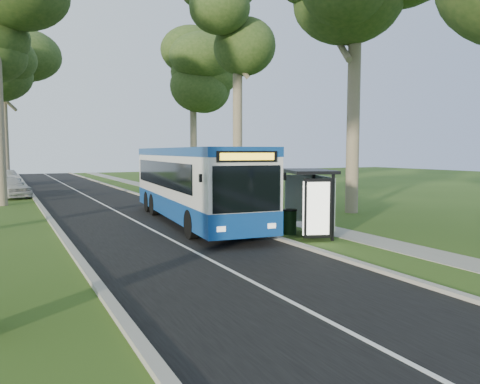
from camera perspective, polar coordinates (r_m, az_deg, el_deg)
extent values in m
plane|color=#2E4B17|center=(16.26, 6.94, -6.55)|extent=(120.00, 120.00, 0.00)
cube|color=black|center=(24.04, -13.77, -2.88)|extent=(7.00, 100.00, 0.02)
cube|color=#9E9B93|center=(25.05, -5.96, -2.33)|extent=(0.25, 100.00, 0.12)
cube|color=#9E9B93|center=(23.49, -22.12, -3.16)|extent=(0.25, 100.00, 0.12)
cube|color=white|center=(24.04, -13.77, -2.85)|extent=(0.12, 100.00, 0.00)
cube|color=gray|center=(26.28, 0.16, -2.07)|extent=(1.50, 100.00, 0.02)
cube|color=white|center=(21.29, -5.75, 1.30)|extent=(3.81, 12.90, 3.02)
cube|color=navy|center=(21.38, -5.72, -1.60)|extent=(3.84, 12.93, 0.85)
cube|color=navy|center=(21.24, -5.78, 4.91)|extent=(3.84, 12.93, 0.34)
cube|color=black|center=(15.53, 2.84, 0.45)|extent=(2.38, 0.27, 1.54)
cube|color=yellow|center=(15.45, 2.92, 4.36)|extent=(1.90, 0.20, 0.23)
cube|color=black|center=(15.77, 2.69, -4.91)|extent=(2.54, 0.35, 0.32)
cylinder|color=black|center=(17.37, -4.70, -3.94)|extent=(0.40, 1.12, 1.10)
cylinder|color=black|center=(18.40, 2.26, -3.42)|extent=(0.40, 1.12, 1.10)
cylinder|color=black|center=(24.53, -11.50, -1.40)|extent=(0.40, 1.12, 1.10)
cylinder|color=black|center=(25.28, -6.24, -1.14)|extent=(0.40, 1.12, 1.10)
cube|color=black|center=(17.60, 12.14, -1.75)|extent=(0.12, 0.12, 2.42)
cube|color=black|center=(19.57, 7.55, -1.01)|extent=(0.12, 0.12, 2.42)
cube|color=black|center=(18.12, 8.26, 2.53)|extent=(2.50, 3.32, 0.12)
cube|color=silver|center=(18.60, 9.92, -1.05)|extent=(0.87, 2.34, 1.94)
cube|color=black|center=(17.13, 10.83, -1.90)|extent=(1.01, 0.49, 2.13)
cube|color=white|center=(17.07, 11.00, -1.93)|extent=(0.78, 0.30, 1.89)
cube|color=black|center=(18.72, 8.39, -3.68)|extent=(0.94, 1.77, 0.06)
cylinder|color=black|center=(18.42, 6.08, -3.70)|extent=(0.52, 0.52, 0.93)
cylinder|color=black|center=(18.35, 6.10, -2.20)|extent=(0.56, 0.56, 0.05)
imported|color=silver|center=(36.26, -26.57, 0.60)|extent=(3.49, 5.03, 1.59)
imported|color=#AFB2B8|center=(49.25, -26.64, 1.55)|extent=(2.61, 4.69, 1.46)
cylinder|color=#7A6B56|center=(51.22, -26.74, 6.42)|extent=(0.65, 0.65, 9.98)
ellipsoid|color=#264219|center=(51.67, -26.98, 12.27)|extent=(5.20, 5.20, 6.84)
cylinder|color=#7A6B56|center=(25.35, 13.66, 9.62)|extent=(0.67, 0.67, 10.70)
cylinder|color=#7A6B56|center=(35.04, -0.30, 9.46)|extent=(0.70, 0.70, 11.93)
ellipsoid|color=#264219|center=(36.08, -0.30, 19.49)|extent=(5.20, 5.20, 8.18)
cylinder|color=#7A6B56|center=(46.44, -5.70, 7.57)|extent=(0.67, 0.67, 10.68)
ellipsoid|color=#264219|center=(47.03, -5.76, 14.45)|extent=(5.20, 5.20, 7.33)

